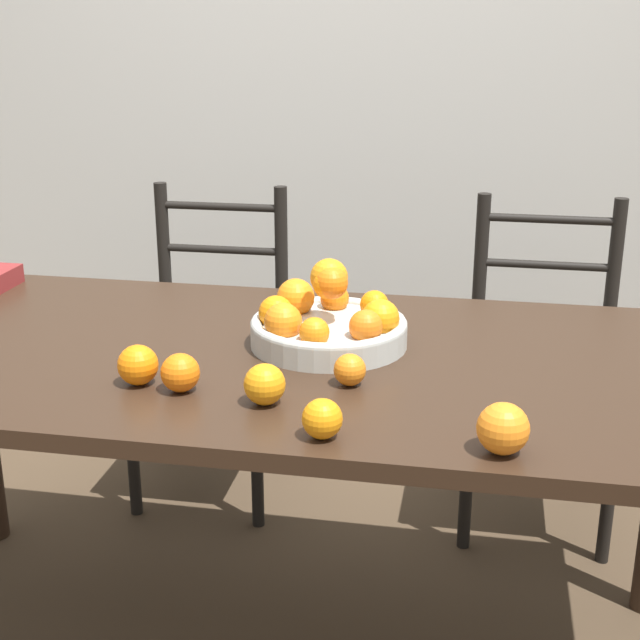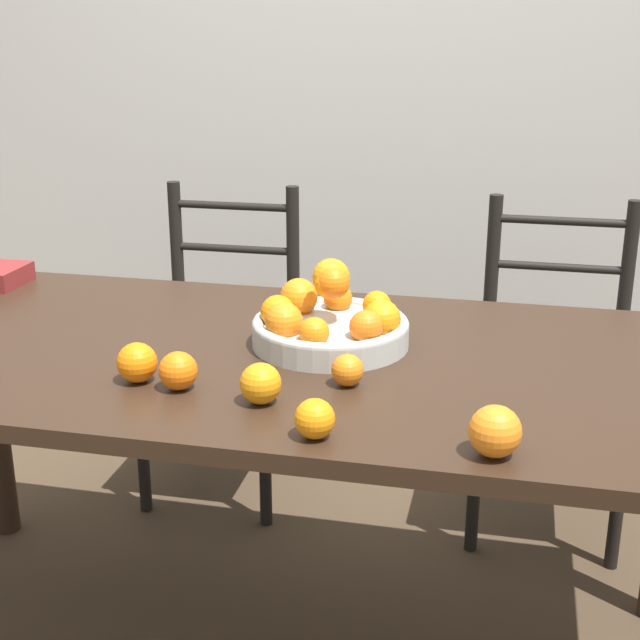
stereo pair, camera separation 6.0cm
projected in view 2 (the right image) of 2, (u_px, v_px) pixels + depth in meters
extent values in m
cube|color=beige|center=(382.00, 57.00, 3.08)|extent=(8.00, 0.06, 2.60)
cube|color=black|center=(261.00, 358.00, 1.85)|extent=(1.96, 0.89, 0.03)
cylinder|color=#B2B7B2|center=(330.00, 334.00, 1.87)|extent=(0.33, 0.33, 0.05)
torus|color=#B2B7B2|center=(330.00, 323.00, 1.86)|extent=(0.33, 0.33, 0.02)
sphere|color=orange|center=(382.00, 319.00, 1.82)|extent=(0.08, 0.08, 0.08)
sphere|color=orange|center=(377.00, 305.00, 1.90)|extent=(0.06, 0.06, 0.06)
sphere|color=orange|center=(338.00, 299.00, 1.96)|extent=(0.06, 0.06, 0.06)
sphere|color=orange|center=(299.00, 297.00, 1.93)|extent=(0.08, 0.08, 0.08)
sphere|color=orange|center=(278.00, 312.00, 1.86)|extent=(0.07, 0.07, 0.07)
sphere|color=orange|center=(284.00, 321.00, 1.80)|extent=(0.08, 0.08, 0.08)
sphere|color=orange|center=(314.00, 332.00, 1.76)|extent=(0.06, 0.06, 0.06)
sphere|color=orange|center=(366.00, 327.00, 1.77)|extent=(0.07, 0.07, 0.07)
sphere|color=orange|center=(333.00, 283.00, 1.83)|extent=(0.07, 0.07, 0.07)
sphere|color=orange|center=(331.00, 277.00, 1.85)|extent=(0.08, 0.08, 0.08)
sphere|color=orange|center=(329.00, 284.00, 1.83)|extent=(0.06, 0.06, 0.06)
sphere|color=orange|center=(261.00, 384.00, 1.58)|extent=(0.07, 0.07, 0.07)
sphere|color=orange|center=(495.00, 431.00, 1.39)|extent=(0.08, 0.08, 0.08)
sphere|color=orange|center=(137.00, 363.00, 1.67)|extent=(0.08, 0.08, 0.08)
sphere|color=orange|center=(178.00, 371.00, 1.64)|extent=(0.07, 0.07, 0.07)
sphere|color=orange|center=(315.00, 419.00, 1.45)|extent=(0.07, 0.07, 0.07)
sphere|color=orange|center=(347.00, 370.00, 1.66)|extent=(0.06, 0.06, 0.06)
cylinder|color=black|center=(142.00, 441.00, 2.65)|extent=(0.04, 0.04, 0.46)
cylinder|color=black|center=(265.00, 454.00, 2.57)|extent=(0.04, 0.04, 0.46)
cylinder|color=black|center=(181.00, 326.00, 2.91)|extent=(0.04, 0.04, 0.95)
cylinder|color=black|center=(294.00, 334.00, 2.83)|extent=(0.04, 0.04, 0.95)
cube|color=black|center=(219.00, 347.00, 2.70)|extent=(0.42, 0.40, 0.04)
cylinder|color=black|center=(235.00, 290.00, 2.83)|extent=(0.38, 0.03, 0.02)
cylinder|color=black|center=(234.00, 249.00, 2.78)|extent=(0.38, 0.03, 0.02)
cylinder|color=black|center=(233.00, 206.00, 2.74)|extent=(0.38, 0.03, 0.02)
cylinder|color=black|center=(475.00, 476.00, 2.45)|extent=(0.04, 0.04, 0.46)
cylinder|color=black|center=(619.00, 492.00, 2.37)|extent=(0.04, 0.04, 0.46)
cylinder|color=black|center=(487.00, 349.00, 2.70)|extent=(0.04, 0.04, 0.95)
cylinder|color=black|center=(618.00, 359.00, 2.62)|extent=(0.04, 0.04, 0.95)
cube|color=black|center=(552.00, 374.00, 2.49)|extent=(0.42, 0.40, 0.04)
cylinder|color=black|center=(555.00, 312.00, 2.62)|extent=(0.38, 0.03, 0.02)
cylinder|color=black|center=(559.00, 267.00, 2.58)|extent=(0.38, 0.03, 0.02)
cylinder|color=black|center=(563.00, 221.00, 2.53)|extent=(0.38, 0.03, 0.02)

